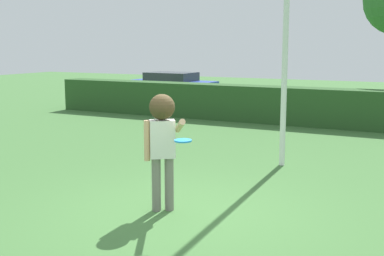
# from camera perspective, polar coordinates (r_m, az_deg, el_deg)

# --- Properties ---
(ground_plane) EXTENTS (60.00, 60.00, 0.00)m
(ground_plane) POSITION_cam_1_polar(r_m,az_deg,el_deg) (7.76, -1.30, -9.73)
(ground_plane) COLOR #3F6D36
(person) EXTENTS (0.80, 0.57, 1.82)m
(person) POSITION_cam_1_polar(r_m,az_deg,el_deg) (7.63, -3.38, -0.72)
(person) COLOR slate
(person) RESTS_ON ground
(frisbee) EXTENTS (0.24, 0.24, 0.03)m
(frisbee) POSITION_cam_1_polar(r_m,az_deg,el_deg) (6.80, -1.03, -1.44)
(frisbee) COLOR #268CE5
(hedge_row) EXTENTS (19.84, 0.90, 1.19)m
(hedge_row) POSITION_cam_1_polar(r_m,az_deg,el_deg) (16.29, 14.39, 2.29)
(hedge_row) COLOR #284F23
(hedge_row) RESTS_ON ground
(parked_car_blue) EXTENTS (4.26, 1.93, 1.25)m
(parked_car_blue) POSITION_cam_1_polar(r_m,az_deg,el_deg) (23.85, -2.36, 4.98)
(parked_car_blue) COLOR #263FA5
(parked_car_blue) RESTS_ON ground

